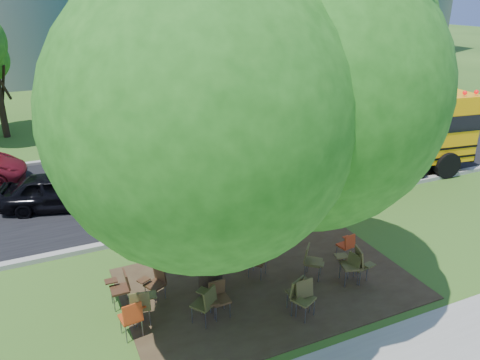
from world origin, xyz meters
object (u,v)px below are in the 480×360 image
chair_3 (218,296)px  chair_12 (311,259)px  chair_5 (301,295)px  black_car (59,191)px  chair_6 (353,261)px  chair_9 (155,281)px  main_tree (204,57)px  chair_4 (302,291)px  chair_1 (141,303)px  chair_7 (358,264)px  school_bus (326,134)px  chair_2 (206,301)px  chair_11 (260,258)px  chair_0 (132,315)px  chair_13 (347,243)px  chair_8 (121,285)px  chair_10 (212,265)px

chair_3 → chair_12: size_ratio=0.96×
chair_5 → black_car: (-4.35, 8.09, 0.06)m
chair_3 → chair_5: (1.64, -0.79, 0.04)m
chair_6 → chair_9: (-4.61, 1.33, -0.09)m
main_tree → chair_4: size_ratio=9.73×
chair_1 → chair_7: chair_1 is taller
school_bus → chair_12: bearing=-118.7°
chair_12 → chair_1: bearing=-48.0°
main_tree → chair_7: bearing=-13.1°
chair_1 → chair_12: (4.28, 0.01, -0.01)m
chair_2 → chair_11: size_ratio=1.07×
chair_3 → chair_12: bearing=-172.2°
chair_12 → chair_11: bearing=-75.5°
chair_9 → chair_11: 2.64m
chair_0 → chair_6: bearing=-9.9°
black_car → school_bus: bearing=-82.0°
chair_1 → chair_7: 5.27m
main_tree → chair_13: (3.99, 0.16, -5.11)m
chair_4 → chair_8: bearing=149.0°
chair_3 → chair_7: chair_3 is taller
chair_0 → main_tree: bearing=8.0°
chair_8 → chair_4: bearing=-117.8°
school_bus → chair_11: bearing=-128.9°
chair_6 → chair_13: (0.54, 0.94, -0.12)m
chair_9 → chair_11: size_ratio=0.96×
chair_10 → black_car: black_car is taller
chair_0 → black_car: bearing=89.5°
chair_0 → chair_1: bearing=42.3°
chair_5 → chair_0: bearing=-39.5°
chair_11 → chair_7: bearing=-71.9°
main_tree → chair_10: bearing=65.2°
school_bus → chair_1: school_bus is taller
chair_2 → chair_3: chair_2 is taller
chair_6 → chair_8: 5.56m
chair_0 → black_car: (-0.84, 7.21, 0.07)m
chair_1 → chair_11: 3.20m
chair_3 → chair_12: (2.67, 0.41, 0.02)m
chair_11 → chair_4: bearing=-124.6°
chair_1 → chair_0: bearing=-119.8°
chair_4 → chair_6: 1.84m
chair_9 → black_car: size_ratio=0.22×
chair_7 → chair_0: bearing=-103.4°
chair_4 → chair_9: size_ratio=1.15×
main_tree → chair_5: main_tree is taller
chair_10 → chair_12: chair_12 is taller
chair_1 → chair_7: size_ratio=1.09×
chair_0 → chair_8: (0.01, 1.18, -0.02)m
chair_3 → chair_4: size_ratio=0.90×
chair_0 → school_bus: bearing=27.1°
chair_0 → chair_8: size_ratio=1.03×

